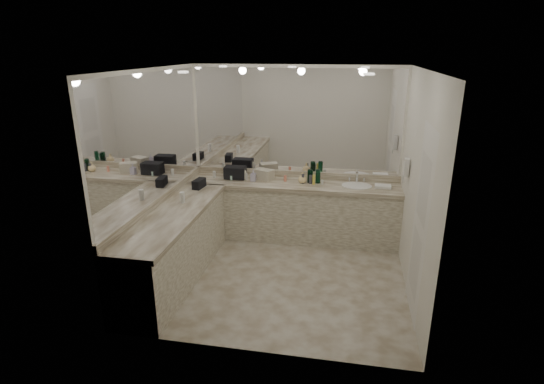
% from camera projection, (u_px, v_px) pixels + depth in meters
% --- Properties ---
extents(floor, '(3.20, 3.20, 0.00)m').
position_uv_depth(floor, '(279.00, 275.00, 5.56)').
color(floor, '#BFB6A5').
rests_on(floor, ground).
extents(ceiling, '(3.20, 3.20, 0.00)m').
position_uv_depth(ceiling, '(281.00, 69.00, 4.72)').
color(ceiling, white).
rests_on(ceiling, floor).
extents(wall_back, '(3.20, 0.02, 2.60)m').
position_uv_depth(wall_back, '(296.00, 152.00, 6.54)').
color(wall_back, silver).
rests_on(wall_back, floor).
extents(wall_left, '(0.02, 3.00, 2.60)m').
position_uv_depth(wall_left, '(157.00, 174.00, 5.42)').
color(wall_left, silver).
rests_on(wall_left, floor).
extents(wall_right, '(0.02, 3.00, 2.60)m').
position_uv_depth(wall_right, '(417.00, 188.00, 4.87)').
color(wall_right, silver).
rests_on(wall_right, floor).
extents(vanity_back_base, '(3.20, 0.60, 0.84)m').
position_uv_depth(vanity_back_base, '(292.00, 212.00, 6.54)').
color(vanity_back_base, silver).
rests_on(vanity_back_base, floor).
extents(vanity_back_top, '(3.20, 0.64, 0.06)m').
position_uv_depth(vanity_back_top, '(293.00, 185.00, 6.39)').
color(vanity_back_top, beige).
rests_on(vanity_back_top, vanity_back_base).
extents(vanity_left_base, '(0.60, 2.40, 0.84)m').
position_uv_depth(vanity_left_base, '(175.00, 248.00, 5.37)').
color(vanity_left_base, silver).
rests_on(vanity_left_base, floor).
extents(vanity_left_top, '(0.64, 2.42, 0.06)m').
position_uv_depth(vanity_left_top, '(173.00, 215.00, 5.22)').
color(vanity_left_top, beige).
rests_on(vanity_left_top, vanity_left_base).
extents(backsplash_back, '(3.20, 0.04, 0.10)m').
position_uv_depth(backsplash_back, '(295.00, 174.00, 6.63)').
color(backsplash_back, beige).
rests_on(backsplash_back, vanity_back_top).
extents(backsplash_left, '(0.04, 3.00, 0.10)m').
position_uv_depth(backsplash_left, '(160.00, 199.00, 5.53)').
color(backsplash_left, beige).
rests_on(backsplash_left, vanity_left_top).
extents(mirror_back, '(3.12, 0.01, 1.55)m').
position_uv_depth(mirror_back, '(296.00, 121.00, 6.38)').
color(mirror_back, white).
rests_on(mirror_back, wall_back).
extents(mirror_left, '(0.01, 2.92, 1.55)m').
position_uv_depth(mirror_left, '(154.00, 137.00, 5.26)').
color(mirror_left, white).
rests_on(mirror_left, wall_left).
extents(sink, '(0.44, 0.44, 0.03)m').
position_uv_depth(sink, '(357.00, 186.00, 6.23)').
color(sink, white).
rests_on(sink, vanity_back_top).
extents(faucet, '(0.24, 0.16, 0.14)m').
position_uv_depth(faucet, '(357.00, 177.00, 6.40)').
color(faucet, silver).
rests_on(faucet, vanity_back_top).
extents(wall_phone, '(0.06, 0.10, 0.24)m').
position_uv_depth(wall_phone, '(406.00, 167.00, 5.51)').
color(wall_phone, white).
rests_on(wall_phone, wall_right).
extents(door, '(0.02, 0.82, 2.10)m').
position_uv_depth(door, '(420.00, 225.00, 4.49)').
color(door, white).
rests_on(door, wall_right).
extents(black_toiletry_bag, '(0.33, 0.21, 0.18)m').
position_uv_depth(black_toiletry_bag, '(235.00, 173.00, 6.55)').
color(black_toiletry_bag, black).
rests_on(black_toiletry_bag, vanity_back_top).
extents(black_bag_spill, '(0.14, 0.26, 0.13)m').
position_uv_depth(black_bag_spill, '(199.00, 183.00, 6.13)').
color(black_bag_spill, black).
rests_on(black_bag_spill, vanity_left_top).
extents(cream_cosmetic_case, '(0.32, 0.27, 0.16)m').
position_uv_depth(cream_cosmetic_case, '(264.00, 174.00, 6.53)').
color(cream_cosmetic_case, beige).
rests_on(cream_cosmetic_case, vanity_back_top).
extents(hand_towel, '(0.24, 0.16, 0.04)m').
position_uv_depth(hand_towel, '(383.00, 186.00, 6.14)').
color(hand_towel, white).
rests_on(hand_towel, vanity_back_top).
extents(lotion_left, '(0.07, 0.07, 0.15)m').
position_uv_depth(lotion_left, '(182.00, 197.00, 5.53)').
color(lotion_left, white).
rests_on(lotion_left, vanity_left_top).
extents(soap_bottle_a, '(0.09, 0.09, 0.19)m').
position_uv_depth(soap_bottle_a, '(244.00, 174.00, 6.50)').
color(soap_bottle_a, white).
rests_on(soap_bottle_a, vanity_back_top).
extents(soap_bottle_b, '(0.08, 0.08, 0.17)m').
position_uv_depth(soap_bottle_b, '(253.00, 176.00, 6.43)').
color(soap_bottle_b, '#BAB3CF').
rests_on(soap_bottle_b, vanity_back_top).
extents(soap_bottle_c, '(0.16, 0.16, 0.16)m').
position_uv_depth(soap_bottle_c, '(302.00, 178.00, 6.34)').
color(soap_bottle_c, '#FFE09A').
rests_on(soap_bottle_c, vanity_back_top).
extents(green_bottle_0, '(0.07, 0.07, 0.21)m').
position_uv_depth(green_bottle_0, '(318.00, 176.00, 6.34)').
color(green_bottle_0, '#0C4629').
rests_on(green_bottle_0, vanity_back_top).
extents(green_bottle_1, '(0.07, 0.07, 0.18)m').
position_uv_depth(green_bottle_1, '(311.00, 176.00, 6.38)').
color(green_bottle_1, '#0C4629').
rests_on(green_bottle_1, vanity_back_top).
extents(green_bottle_2, '(0.07, 0.07, 0.20)m').
position_uv_depth(green_bottle_2, '(310.00, 176.00, 6.36)').
color(green_bottle_2, '#0C4629').
rests_on(green_bottle_2, vanity_back_top).
extents(amenity_bottle_0, '(0.04, 0.04, 0.07)m').
position_uv_depth(amenity_bottle_0, '(322.00, 182.00, 6.30)').
color(amenity_bottle_0, white).
rests_on(amenity_bottle_0, vanity_back_top).
extents(amenity_bottle_1, '(0.04, 0.04, 0.11)m').
position_uv_depth(amenity_bottle_1, '(246.00, 176.00, 6.50)').
color(amenity_bottle_1, white).
rests_on(amenity_bottle_1, vanity_back_top).
extents(amenity_bottle_2, '(0.04, 0.04, 0.15)m').
position_uv_depth(amenity_bottle_2, '(303.00, 179.00, 6.32)').
color(amenity_bottle_2, '#3F3F4C').
rests_on(amenity_bottle_2, vanity_back_top).
extents(amenity_bottle_3, '(0.04, 0.04, 0.08)m').
position_uv_depth(amenity_bottle_3, '(302.00, 180.00, 6.36)').
color(amenity_bottle_3, '#3F3F4C').
rests_on(amenity_bottle_3, vanity_back_top).
extents(amenity_bottle_4, '(0.04, 0.04, 0.15)m').
position_uv_depth(amenity_bottle_4, '(314.00, 180.00, 6.27)').
color(amenity_bottle_4, '#F2D84C').
rests_on(amenity_bottle_4, vanity_back_top).
extents(amenity_bottle_5, '(0.04, 0.04, 0.07)m').
position_uv_depth(amenity_bottle_5, '(231.00, 178.00, 6.50)').
color(amenity_bottle_5, silver).
rests_on(amenity_bottle_5, vanity_back_top).
extents(amenity_bottle_6, '(0.04, 0.04, 0.09)m').
position_uv_depth(amenity_bottle_6, '(285.00, 178.00, 6.43)').
color(amenity_bottle_6, '#E57F66').
rests_on(amenity_bottle_6, vanity_back_top).
extents(amenity_bottle_7, '(0.05, 0.05, 0.10)m').
position_uv_depth(amenity_bottle_7, '(214.00, 174.00, 6.62)').
color(amenity_bottle_7, white).
rests_on(amenity_bottle_7, vanity_back_top).
extents(amenity_bottle_8, '(0.05, 0.05, 0.13)m').
position_uv_depth(amenity_bottle_8, '(311.00, 179.00, 6.32)').
color(amenity_bottle_8, '#3F3F4C').
rests_on(amenity_bottle_8, vanity_back_top).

